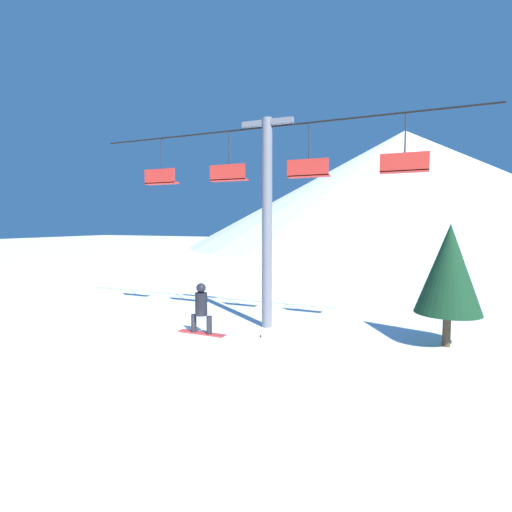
# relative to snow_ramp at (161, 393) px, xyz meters

# --- Properties ---
(ground_plane) EXTENTS (220.00, 220.00, 0.00)m
(ground_plane) POSITION_rel_snow_ramp_xyz_m (-0.56, 0.20, -0.92)
(ground_plane) COLOR white
(mountain_ridge) EXTENTS (87.39, 87.39, 23.45)m
(mountain_ridge) POSITION_rel_snow_ramp_xyz_m (-0.56, 80.88, 10.81)
(mountain_ridge) COLOR silver
(mountain_ridge) RESTS_ON ground_plane
(snow_ramp) EXTENTS (2.98, 4.60, 1.84)m
(snow_ramp) POSITION_rel_snow_ramp_xyz_m (0.00, 0.00, 0.00)
(snow_ramp) COLOR white
(snow_ramp) RESTS_ON ground_plane
(snowboarder) EXTENTS (1.36, 0.32, 1.35)m
(snowboarder) POSITION_rel_snow_ramp_xyz_m (0.01, 1.74, 1.61)
(snowboarder) COLOR #B22D2D
(snowboarder) RESTS_ON snow_ramp
(chairlift) EXTENTS (18.05, 0.46, 9.38)m
(chairlift) POSITION_rel_snow_ramp_xyz_m (-1.34, 9.50, 4.70)
(chairlift) COLOR slate
(chairlift) RESTS_ON ground_plane
(pine_tree_near) EXTENTS (2.45, 2.45, 4.75)m
(pine_tree_near) POSITION_rel_snow_ramp_xyz_m (6.12, 9.66, 2.09)
(pine_tree_near) COLOR #4C3823
(pine_tree_near) RESTS_ON ground_plane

